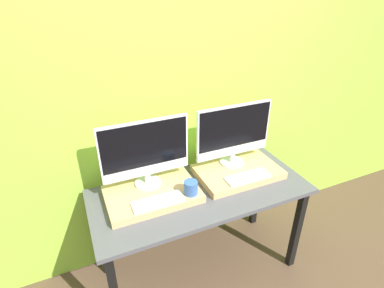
# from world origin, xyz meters

# --- Properties ---
(wall_back) EXTENTS (8.00, 0.04, 2.60)m
(wall_back) POSITION_xyz_m (0.00, 0.73, 1.30)
(wall_back) COLOR #8CC638
(wall_back) RESTS_ON ground_plane
(workbench) EXTENTS (1.50, 0.66, 0.78)m
(workbench) POSITION_xyz_m (0.00, 0.33, 0.68)
(workbench) COLOR #47474C
(workbench) RESTS_ON ground_plane
(wooden_riser_left) EXTENTS (0.60, 0.39, 0.05)m
(wooden_riser_left) POSITION_xyz_m (-0.33, 0.39, 0.80)
(wooden_riser_left) COLOR tan
(wooden_riser_left) RESTS_ON workbench
(monitor_left) EXTENTS (0.58, 0.18, 0.47)m
(monitor_left) POSITION_xyz_m (-0.33, 0.48, 1.08)
(monitor_left) COLOR silver
(monitor_left) RESTS_ON wooden_riser_left
(keyboard_left) EXTENTS (0.33, 0.11, 0.01)m
(keyboard_left) POSITION_xyz_m (-0.33, 0.26, 0.84)
(keyboard_left) COLOR silver
(keyboard_left) RESTS_ON wooden_riser_left
(mug) EXTENTS (0.09, 0.09, 0.09)m
(mug) POSITION_xyz_m (-0.11, 0.26, 0.87)
(mug) COLOR #335693
(mug) RESTS_ON wooden_riser_left
(wooden_riser_right) EXTENTS (0.60, 0.39, 0.05)m
(wooden_riser_right) POSITION_xyz_m (0.33, 0.39, 0.80)
(wooden_riser_right) COLOR tan
(wooden_riser_right) RESTS_ON workbench
(monitor_right) EXTENTS (0.58, 0.18, 0.47)m
(monitor_right) POSITION_xyz_m (0.33, 0.48, 1.08)
(monitor_right) COLOR silver
(monitor_right) RESTS_ON wooden_riser_right
(keyboard_right) EXTENTS (0.33, 0.11, 0.01)m
(keyboard_right) POSITION_xyz_m (0.33, 0.26, 0.84)
(keyboard_right) COLOR silver
(keyboard_right) RESTS_ON wooden_riser_right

